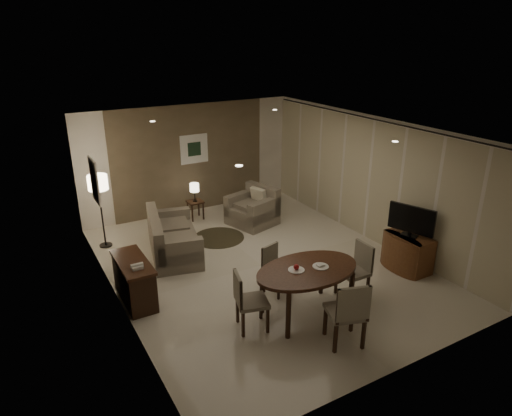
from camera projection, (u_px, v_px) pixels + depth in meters
room_shell at (251, 195)px, 8.84m from camera, size 5.50×7.00×2.70m
taupe_accent at (190, 159)px, 11.33m from camera, size 3.96×0.03×2.70m
curtain_wall at (369, 181)px, 9.77m from camera, size 0.08×6.70×2.58m
curtain_rod at (375, 119)px, 9.29m from camera, size 0.03×6.80×0.03m
art_back_frame at (194, 149)px, 11.27m from camera, size 0.72×0.03×0.72m
art_back_canvas at (194, 149)px, 11.26m from camera, size 0.34×0.01×0.34m
art_left_frame at (94, 181)px, 8.04m from camera, size 0.03×0.60×0.80m
art_left_canvas at (95, 181)px, 8.05m from camera, size 0.01×0.46×0.64m
downlight_nl at (239, 166)px, 5.93m from camera, size 0.10×0.10×0.01m
downlight_nr at (395, 142)px, 7.22m from camera, size 0.10×0.10×0.01m
downlight_fl at (152, 121)px, 8.84m from camera, size 0.10×0.10×0.01m
downlight_fr at (275, 110)px, 10.13m from camera, size 0.10×0.10×0.01m
console_desk at (134, 281)px, 7.71m from camera, size 0.48×1.20×0.75m
telephone at (137, 266)px, 7.32m from camera, size 0.20×0.14×0.09m
tv_cabinet at (408, 252)px, 8.77m from camera, size 0.48×0.90×0.70m
flat_tv at (411, 220)px, 8.52m from camera, size 0.36×0.85×0.60m
dining_table at (306, 292)px, 7.33m from camera, size 1.76×1.10×0.82m
chair_near at (345, 311)px, 6.61m from camera, size 0.65×0.65×1.06m
chair_far at (278, 270)px, 7.94m from camera, size 0.51×0.51×0.85m
chair_left at (252, 301)px, 6.95m from camera, size 0.57×0.57×0.96m
chair_right at (353, 271)px, 7.81m from camera, size 0.48×0.48×0.96m
plate_a at (296, 270)px, 7.13m from camera, size 0.26×0.26×0.02m
plate_b at (321, 266)px, 7.23m from camera, size 0.26×0.26×0.02m
fruit_apple at (296, 267)px, 7.11m from camera, size 0.09×0.09×0.09m
napkin at (321, 265)px, 7.23m from camera, size 0.12×0.08×0.03m
round_rug at (219, 238)px, 10.20m from camera, size 1.14×1.14×0.01m
sofa at (174, 235)px, 9.32m from camera, size 2.00×1.31×0.86m
armchair at (252, 207)px, 10.80m from camera, size 1.17×1.21×0.88m
side_table at (196, 210)px, 11.17m from camera, size 0.36×0.36×0.46m
table_lamp at (195, 191)px, 11.00m from camera, size 0.22×0.22×0.50m
floor_lamp at (101, 212)px, 9.54m from camera, size 0.40×0.40×1.59m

